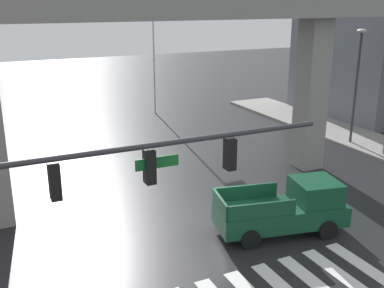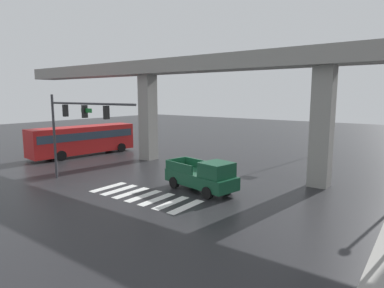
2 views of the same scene
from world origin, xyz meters
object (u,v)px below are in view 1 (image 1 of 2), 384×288
object	(u,v)px
traffic_signal_mast	(103,195)
street_lamp_mid_block	(357,73)
pickup_truck	(288,209)
flagpole	(154,36)

from	to	relation	value
traffic_signal_mast	street_lamp_mid_block	world-z (taller)	street_lamp_mid_block
street_lamp_mid_block	traffic_signal_mast	bearing A→B (deg)	-148.79
pickup_truck	traffic_signal_mast	distance (m)	9.65
street_lamp_mid_block	flagpole	xyz separation A→B (m)	(-8.21, 13.40, 1.62)
pickup_truck	flagpole	size ratio (longest dim) A/B	0.50
flagpole	street_lamp_mid_block	bearing A→B (deg)	-58.52
pickup_truck	traffic_signal_mast	bearing A→B (deg)	-155.98
street_lamp_mid_block	flagpole	bearing A→B (deg)	121.48
street_lamp_mid_block	flagpole	world-z (taller)	flagpole
traffic_signal_mast	street_lamp_mid_block	bearing A→B (deg)	31.21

